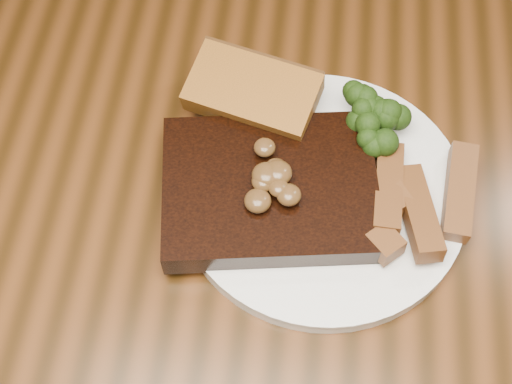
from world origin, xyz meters
TOP-DOWN VIEW (x-y plane):
  - dining_table at (0.00, 0.00)m, footprint 1.60×0.90m
  - plate at (0.08, 0.02)m, footprint 0.29×0.29m
  - steak at (0.03, 0.01)m, footprint 0.21×0.17m
  - steak_bone at (0.03, -0.06)m, footprint 0.14×0.04m
  - mushroom_pile at (0.03, 0.01)m, footprint 0.07×0.07m
  - garlic_bread at (0.00, 0.10)m, footprint 0.13×0.09m
  - potato_wedges at (0.15, 0.01)m, footprint 0.12×0.12m
  - broccoli_cluster at (0.12, 0.10)m, footprint 0.07×0.07m

SIDE VIEW (x-z plane):
  - dining_table at x=0.00m, z-range 0.28..1.03m
  - plate at x=0.08m, z-range 0.75..0.76m
  - steak_bone at x=0.03m, z-range 0.76..0.78m
  - potato_wedges at x=0.15m, z-range 0.76..0.79m
  - garlic_bread at x=0.00m, z-range 0.76..0.79m
  - steak at x=0.03m, z-range 0.76..0.79m
  - broccoli_cluster at x=0.12m, z-range 0.76..0.80m
  - mushroom_pile at x=0.03m, z-range 0.79..0.82m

